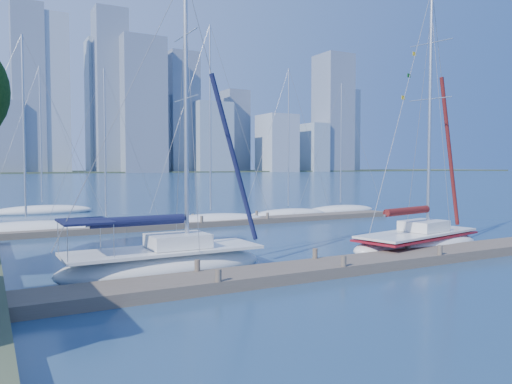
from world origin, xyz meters
TOP-DOWN VIEW (x-y plane):
  - ground at (0.00, 0.00)m, footprint 700.00×700.00m
  - near_dock at (0.00, 0.00)m, footprint 26.00×2.00m
  - far_dock at (2.00, 16.00)m, footprint 30.00×1.80m
  - far_shore at (0.00, 320.00)m, footprint 800.00×100.00m
  - sailboat_navy at (-5.56, 2.88)m, footprint 8.01×2.76m
  - sailboat_maroon at (6.81, 2.03)m, footprint 7.98×4.01m
  - bg_boat_0 at (-9.40, 17.17)m, footprint 9.13×3.06m
  - bg_boat_1 at (-4.85, 16.68)m, footprint 6.94×2.42m
  - bg_boat_2 at (2.25, 16.59)m, footprint 8.60×3.82m
  - bg_boat_4 at (9.88, 18.62)m, footprint 7.26×3.54m
  - bg_boat_5 at (15.56, 19.16)m, footprint 7.30×4.78m
  - bg_boat_6 at (-7.28, 30.78)m, footprint 8.46×3.83m
  - skyline at (16.44, 290.64)m, footprint 503.11×51.31m

SIDE VIEW (x-z plane):
  - ground at x=0.00m, z-range 0.00..0.00m
  - far_shore at x=0.00m, z-range -0.75..0.75m
  - far_dock at x=2.00m, z-range 0.00..0.36m
  - near_dock at x=0.00m, z-range 0.00..0.40m
  - bg_boat_1 at x=-4.85m, z-range -4.98..5.42m
  - bg_boat_4 at x=9.88m, z-range -5.82..6.28m
  - bg_boat_5 at x=15.56m, z-range -5.49..5.96m
  - bg_boat_6 at x=-7.28m, z-range -6.17..6.66m
  - bg_boat_0 at x=-9.40m, z-range -5.80..6.31m
  - bg_boat_2 at x=2.25m, z-range -6.76..7.30m
  - sailboat_navy at x=-5.56m, z-range -5.00..6.87m
  - sailboat_maroon at x=6.81m, z-range -5.46..7.66m
  - skyline at x=16.44m, z-range -13.98..83.74m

